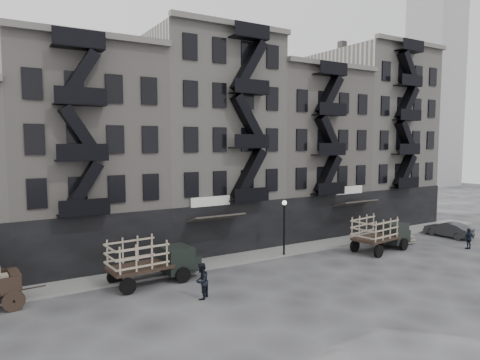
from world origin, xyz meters
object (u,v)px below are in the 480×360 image
stake_truck_east (381,231)px  policeman (469,239)px  car_east (394,233)px  car_far (448,229)px  stake_truck_west (152,257)px  pedestrian_mid (202,281)px

stake_truck_east → policeman: size_ratio=3.45×
stake_truck_east → car_east: bearing=17.1°
stake_truck_east → policeman: 7.29m
car_far → car_east: bearing=-19.9°
stake_truck_west → pedestrian_mid: 4.25m
stake_truck_east → policeman: (6.44, -3.33, -0.76)m
car_far → policeman: 4.46m
stake_truck_west → stake_truck_east: size_ratio=0.99×
stake_truck_east → stake_truck_west: bearing=166.2°
car_far → pedestrian_mid: bearing=0.8°
pedestrian_mid → policeman: bearing=135.3°
stake_truck_east → car_east: 4.23m
policeman → car_east: bearing=-50.1°
stake_truck_west → pedestrian_mid: size_ratio=2.87×
stake_truck_west → car_east: bearing=-5.0°
stake_truck_west → stake_truck_east: bearing=-10.6°
stake_truck_west → pedestrian_mid: (1.42, -3.96, -0.61)m
stake_truck_east → car_east: size_ratio=1.53×
car_far → pedestrian_mid: size_ratio=2.06×
stake_truck_west → stake_truck_east: stake_truck_west is taller
stake_truck_west → policeman: 25.26m
car_far → pedestrian_mid: 26.08m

